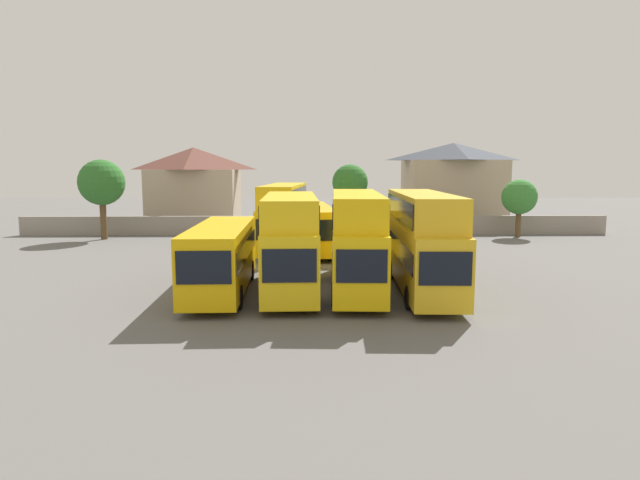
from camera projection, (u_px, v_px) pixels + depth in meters
name	position (u px, v px, depth m)	size (l,w,h in m)	color
ground	(317.00, 243.00, 46.14)	(140.00, 140.00, 0.00)	#605E5B
depot_boundary_wall	(316.00, 225.00, 52.09)	(56.00, 0.50, 1.80)	gray
bus_1	(221.00, 255.00, 27.68)	(2.85, 10.59, 3.47)	#ECB20A
bus_2	(290.00, 238.00, 27.71)	(2.87, 10.22, 4.98)	yellow
bus_3	(356.00, 236.00, 28.40)	(2.98, 11.63, 5.07)	yellow
bus_4	(422.00, 237.00, 27.86)	(2.94, 11.50, 5.09)	gold
bus_5	(284.00, 214.00, 41.86)	(3.45, 11.85, 5.10)	yellow
bus_6	(314.00, 226.00, 41.67)	(3.15, 11.95, 3.46)	#E7B010
bus_7	(355.00, 224.00, 42.42)	(2.65, 11.71, 3.51)	#E8B10F
house_terrace_left	(194.00, 186.00, 59.78)	(9.81, 7.28, 8.56)	tan
house_terrace_centre	(453.00, 184.00, 59.66)	(10.57, 8.33, 9.05)	tan
tree_left_of_lot	(102.00, 183.00, 48.20)	(4.04, 4.04, 7.11)	brown
tree_behind_wall	(350.00, 183.00, 54.11)	(3.56, 3.56, 6.72)	brown
tree_right_of_lot	(519.00, 197.00, 50.11)	(3.21, 3.21, 5.31)	brown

